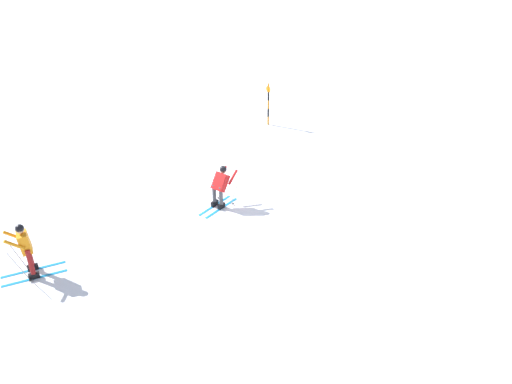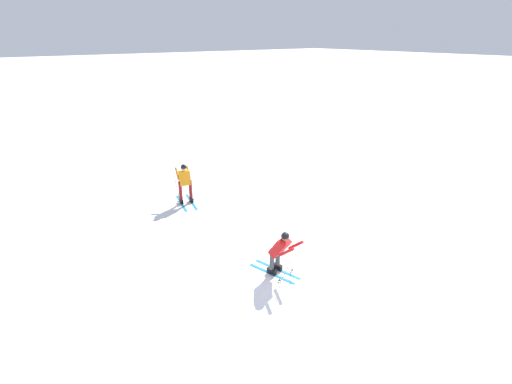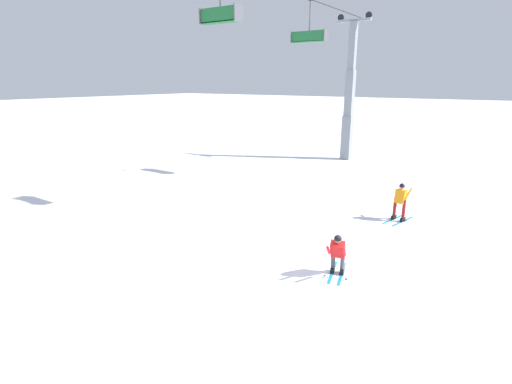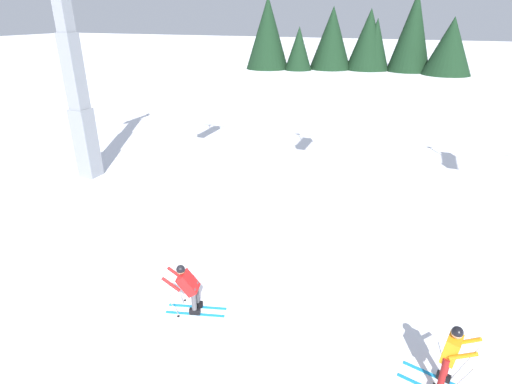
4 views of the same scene
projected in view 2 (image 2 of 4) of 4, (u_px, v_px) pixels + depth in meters
ground_plane at (302, 272)px, 11.20m from camera, size 260.00×260.00×0.00m
skier_carving_main at (280, 250)px, 10.80m from camera, size 1.68×0.93×1.53m
skier_distant_uphill at (185, 181)px, 15.45m from camera, size 1.76×0.89×1.65m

